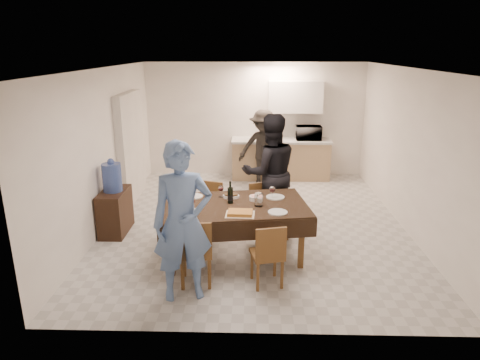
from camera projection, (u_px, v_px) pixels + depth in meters
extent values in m
cube|color=beige|center=(255.00, 223.00, 7.42)|extent=(5.00, 6.00, 0.02)
cube|color=white|center=(257.00, 68.00, 6.64)|extent=(5.00, 6.00, 0.02)
cube|color=white|center=(255.00, 120.00, 9.89)|extent=(5.00, 0.02, 2.60)
cube|color=white|center=(258.00, 220.00, 4.17)|extent=(5.00, 0.02, 2.60)
cube|color=white|center=(105.00, 149.00, 7.10)|extent=(0.02, 6.00, 2.60)
cube|color=white|center=(409.00, 151.00, 6.97)|extent=(0.02, 6.00, 2.60)
cube|color=beige|center=(131.00, 147.00, 8.32)|extent=(0.15, 1.40, 2.10)
cube|color=tan|center=(280.00, 160.00, 9.83)|extent=(2.20, 0.60, 0.86)
cube|color=beige|center=(281.00, 141.00, 9.70)|extent=(2.24, 0.64, 0.05)
cube|color=white|center=(295.00, 97.00, 9.54)|extent=(1.20, 0.34, 0.70)
cube|color=black|center=(234.00, 206.00, 6.02)|extent=(2.20, 1.49, 0.04)
cube|color=brown|center=(234.00, 232.00, 6.14)|extent=(0.07, 0.07, 0.76)
cube|color=brown|center=(196.00, 251.00, 5.41)|extent=(0.45, 0.45, 0.05)
cube|color=brown|center=(193.00, 240.00, 5.16)|extent=(0.41, 0.08, 0.44)
cube|color=brown|center=(267.00, 254.00, 5.40)|extent=(0.46, 0.46, 0.05)
cube|color=brown|center=(268.00, 244.00, 5.16)|extent=(0.38, 0.13, 0.41)
cube|color=brown|center=(208.00, 210.00, 6.85)|extent=(0.48, 0.48, 0.05)
cube|color=brown|center=(206.00, 201.00, 6.62)|extent=(0.38, 0.15, 0.41)
cube|color=brown|center=(264.00, 211.00, 6.83)|extent=(0.49, 0.49, 0.05)
cube|color=brown|center=(264.00, 202.00, 6.60)|extent=(0.37, 0.17, 0.41)
cube|color=black|center=(115.00, 212.00, 6.95)|extent=(0.38, 0.77, 0.71)
cylinder|color=#415EAD|center=(112.00, 177.00, 6.78)|extent=(0.30, 0.30, 0.45)
cylinder|color=white|center=(259.00, 200.00, 5.93)|extent=(0.12, 0.12, 0.18)
cube|color=gold|center=(240.00, 213.00, 5.64)|extent=(0.39, 0.30, 0.05)
cylinder|color=silver|center=(255.00, 198.00, 6.16)|extent=(0.17, 0.17, 0.06)
cylinder|color=silver|center=(231.00, 196.00, 6.27)|extent=(0.22, 0.22, 0.04)
cylinder|color=silver|center=(188.00, 211.00, 5.74)|extent=(0.26, 0.26, 0.01)
cylinder|color=silver|center=(278.00, 212.00, 5.70)|extent=(0.26, 0.26, 0.02)
cylinder|color=silver|center=(194.00, 196.00, 6.31)|extent=(0.26, 0.26, 0.01)
cylinder|color=silver|center=(275.00, 197.00, 6.28)|extent=(0.27, 0.27, 0.02)
imported|color=white|center=(309.00, 133.00, 9.63)|extent=(0.56, 0.38, 0.31)
imported|color=#5D7FB4|center=(183.00, 222.00, 4.97)|extent=(0.80, 0.63, 1.93)
imported|color=black|center=(270.00, 173.00, 6.95)|extent=(1.08, 0.93, 1.92)
imported|color=black|center=(263.00, 148.00, 9.30)|extent=(1.06, 0.61, 1.65)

